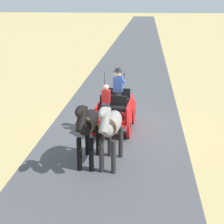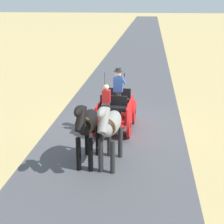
# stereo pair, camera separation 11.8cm
# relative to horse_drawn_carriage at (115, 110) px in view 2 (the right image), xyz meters

# --- Properties ---
(ground_plane) EXTENTS (200.00, 200.00, 0.00)m
(ground_plane) POSITION_rel_horse_drawn_carriage_xyz_m (-0.02, -0.47, -0.82)
(ground_plane) COLOR tan
(road_surface) EXTENTS (5.32, 160.00, 0.01)m
(road_surface) POSITION_rel_horse_drawn_carriage_xyz_m (-0.02, -0.47, -0.81)
(road_surface) COLOR #4C4C51
(road_surface) RESTS_ON ground
(horse_drawn_carriage) EXTENTS (1.55, 4.52, 2.50)m
(horse_drawn_carriage) POSITION_rel_horse_drawn_carriage_xyz_m (0.00, 0.00, 0.00)
(horse_drawn_carriage) COLOR red
(horse_drawn_carriage) RESTS_ON ground
(horse_near_side) EXTENTS (0.74, 2.14, 2.21)m
(horse_near_side) POSITION_rel_horse_drawn_carriage_xyz_m (-0.16, 3.04, 0.51)
(horse_near_side) COLOR gray
(horse_near_side) RESTS_ON ground
(horse_off_side) EXTENTS (0.63, 2.13, 2.21)m
(horse_off_side) POSITION_rel_horse_drawn_carriage_xyz_m (0.54, 3.00, 0.51)
(horse_off_side) COLOR black
(horse_off_side) RESTS_ON ground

